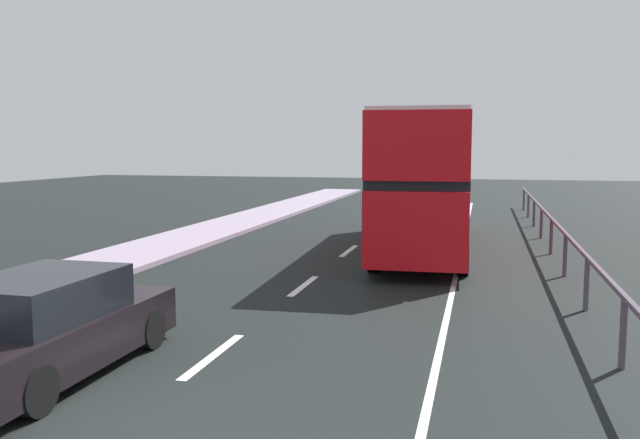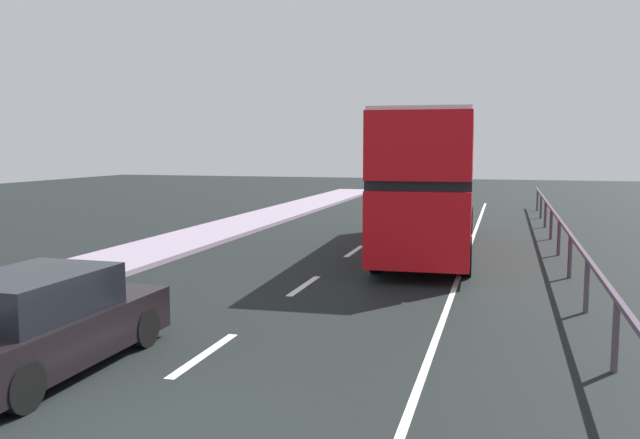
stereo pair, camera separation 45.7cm
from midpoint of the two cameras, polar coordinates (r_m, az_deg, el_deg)
ground_plane at (r=8.15m, az=-19.27°, el=-17.55°), size 75.43×120.00×0.10m
lane_paint_markings at (r=15.35m, az=5.95°, el=-5.72°), size 3.51×46.00×0.01m
bridge_side_railing at (r=15.48m, az=20.48°, el=-2.67°), size 0.10×42.00×1.09m
double_decker_bus_red at (r=20.59m, az=8.50°, el=3.53°), size 2.94×11.32×4.12m
hatchback_car_near at (r=10.17m, az=-23.68°, el=-8.50°), size 1.82×4.16×1.45m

